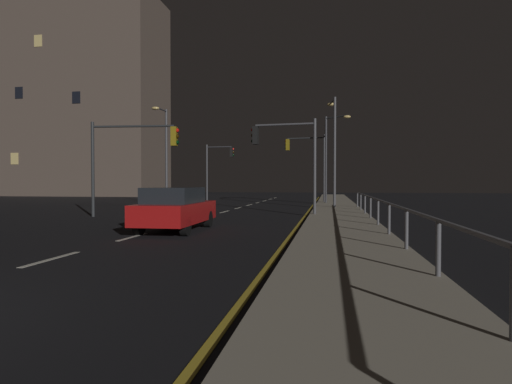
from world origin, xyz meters
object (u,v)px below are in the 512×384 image
street_lamp_corner (330,150)px  street_lamp_across_street (164,147)px  building_distant (77,99)px  street_lamp_far_end (334,142)px  traffic_light_mid_right (132,149)px  traffic_light_far_center (307,155)px  traffic_light_far_left (286,148)px  traffic_light_far_right (218,162)px  car (176,208)px

street_lamp_corner → street_lamp_across_street: street_lamp_across_street is taller
building_distant → street_lamp_far_end: bearing=-35.9°
traffic_light_mid_right → building_distant: size_ratio=0.18×
traffic_light_far_center → street_lamp_across_street: 12.05m
street_lamp_corner → street_lamp_far_end: bearing=-87.5°
traffic_light_far_left → street_lamp_corner: (2.30, 12.13, 0.78)m
traffic_light_far_right → street_lamp_across_street: (-1.33, -10.49, 0.57)m
building_distant → street_lamp_corner: bearing=-29.4°
traffic_light_far_right → street_lamp_corner: size_ratio=0.80×
street_lamp_corner → building_distant: 40.59m
traffic_light_far_right → traffic_light_mid_right: (0.99, -20.46, -0.37)m
car → traffic_light_mid_right: traffic_light_mid_right is taller
traffic_light_far_right → building_distant: bearing=150.9°
street_lamp_far_end → building_distant: size_ratio=0.27×
traffic_light_far_right → traffic_light_far_center: 9.97m
car → street_lamp_far_end: bearing=67.8°
traffic_light_far_center → car: bearing=-99.4°
traffic_light_mid_right → street_lamp_across_street: bearing=103.1°
traffic_light_far_right → traffic_light_far_left: bearing=-65.0°
traffic_light_far_left → traffic_light_mid_right: 7.86m
car → street_lamp_far_end: street_lamp_far_end is taller
traffic_light_far_right → street_lamp_across_street: street_lamp_across_street is taller
traffic_light_far_right → traffic_light_mid_right: size_ratio=1.14×
traffic_light_far_right → street_lamp_far_end: street_lamp_far_end is taller
traffic_light_far_left → traffic_light_mid_right: size_ratio=1.01×
traffic_light_far_right → street_lamp_far_end: (11.13, -11.98, 0.62)m
traffic_light_far_left → street_lamp_across_street: (-9.90, 7.90, 0.82)m
car → traffic_light_far_left: size_ratio=0.91×
street_lamp_far_end → traffic_light_far_left: bearing=-111.7°
car → street_lamp_far_end: (5.73, 14.03, 3.63)m
street_lamp_corner → street_lamp_across_street: 12.92m
traffic_light_far_left → traffic_light_mid_right: (-7.59, -2.07, -0.12)m
street_lamp_far_end → street_lamp_corner: street_lamp_far_end is taller
traffic_light_far_left → street_lamp_corner: size_ratio=0.71×
traffic_light_far_center → traffic_light_far_right: bearing=154.5°
traffic_light_far_left → street_lamp_corner: street_lamp_corner is taller
traffic_light_far_left → traffic_light_mid_right: traffic_light_far_left is taller
traffic_light_far_center → street_lamp_far_end: bearing=-74.5°
car → street_lamp_across_street: bearing=113.4°
car → traffic_light_mid_right: bearing=128.5°
traffic_light_far_right → traffic_light_far_center: bearing=-25.5°
traffic_light_far_right → building_distant: building_distant is taller
street_lamp_corner → traffic_light_far_right: bearing=150.1°
building_distant → traffic_light_far_center: bearing=-28.1°
traffic_light_far_left → car: bearing=-112.6°
street_lamp_across_street → building_distant: building_distant is taller
car → street_lamp_far_end: size_ratio=0.61×
car → street_lamp_across_street: size_ratio=0.61×
car → building_distant: 50.31m
traffic_light_mid_right → traffic_light_far_center: bearing=63.7°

